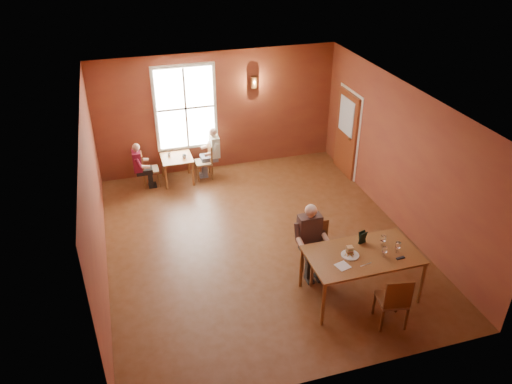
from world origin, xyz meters
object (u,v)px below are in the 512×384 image
object	(u,v)px
diner_main	(320,247)
chair_empty	(392,298)
second_table	(178,169)
diner_white	(204,155)
chair_diner_main	(319,253)
chair_diner_white	(203,161)
diner_maroon	(148,164)
main_table	(360,274)
chair_diner_maroon	(150,169)

from	to	relation	value
diner_main	chair_empty	world-z (taller)	diner_main
second_table	diner_white	bearing A→B (deg)	0.00
chair_diner_main	diner_main	world-z (taller)	diner_main
chair_diner_white	diner_maroon	xyz separation A→B (m)	(-1.33, 0.00, 0.12)
chair_empty	diner_maroon	size ratio (longest dim) A/B	0.89
chair_diner_main	chair_empty	size ratio (longest dim) A/B	1.08
chair_diner_main	chair_diner_white	bearing A→B (deg)	-74.20
diner_white	chair_diner_white	bearing A→B (deg)	90.00
chair_empty	diner_white	world-z (taller)	diner_white
main_table	chair_diner_maroon	size ratio (longest dim) A/B	2.18
diner_main	chair_empty	size ratio (longest dim) A/B	1.36
chair_diner_white	chair_diner_maroon	distance (m)	1.30
chair_diner_white	diner_maroon	world-z (taller)	diner_maroon
main_table	diner_main	xyz separation A→B (m)	(-0.50, 0.62, 0.24)
chair_diner_main	diner_maroon	xyz separation A→B (m)	(-2.57, 4.37, 0.02)
chair_empty	chair_diner_white	xyz separation A→B (m)	(-1.91, 5.77, -0.06)
chair_diner_maroon	chair_diner_white	bearing A→B (deg)	90.00
second_table	diner_white	distance (m)	0.74
chair_empty	chair_diner_main	bearing A→B (deg)	126.14
diner_main	chair_diner_main	bearing A→B (deg)	-90.00
diner_main	chair_diner_white	bearing A→B (deg)	-74.30
chair_diner_white	chair_diner_maroon	size ratio (longest dim) A/B	1.03
main_table	chair_diner_main	world-z (taller)	chair_diner_main
main_table	diner_maroon	distance (m)	5.89
chair_empty	diner_white	bearing A→B (deg)	118.42
diner_main	diner_maroon	bearing A→B (deg)	-59.75
chair_diner_main	chair_diner_maroon	size ratio (longest dim) A/B	1.25
chair_diner_white	second_table	bearing A→B (deg)	90.00
diner_main	diner_white	size ratio (longest dim) A/B	1.12
chair_diner_main	diner_maroon	bearing A→B (deg)	-59.58
chair_empty	chair_diner_white	bearing A→B (deg)	118.69
chair_diner_white	diner_white	distance (m)	0.17
chair_diner_main	second_table	size ratio (longest dim) A/B	1.47
chair_diner_main	diner_white	size ratio (longest dim) A/B	0.89
diner_main	diner_maroon	distance (m)	5.10
chair_diner_white	chair_diner_maroon	world-z (taller)	chair_diner_white
diner_white	diner_maroon	bearing A→B (deg)	90.00
chair_empty	diner_main	bearing A→B (deg)	126.63
diner_white	second_table	bearing A→B (deg)	90.00
second_table	diner_maroon	bearing A→B (deg)	180.00
second_table	chair_diner_maroon	xyz separation A→B (m)	(-0.65, 0.00, 0.11)
chair_diner_main	second_table	world-z (taller)	chair_diner_main
chair_diner_white	main_table	bearing A→B (deg)	-160.92
chair_diner_white	chair_diner_maroon	bearing A→B (deg)	90.00
main_table	second_table	size ratio (longest dim) A/B	2.56
diner_main	second_table	xyz separation A→B (m)	(-1.89, 4.40, -0.36)
chair_diner_main	chair_diner_white	world-z (taller)	chair_diner_main
second_table	diner_maroon	distance (m)	0.72
main_table	chair_diner_maroon	world-z (taller)	main_table
diner_white	diner_main	bearing A→B (deg)	-164.66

